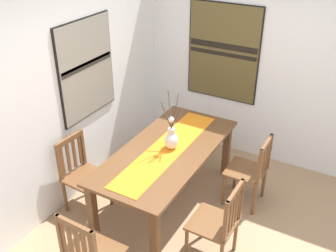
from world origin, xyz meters
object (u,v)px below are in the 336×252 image
at_px(centerpiece_vase, 171,138).
at_px(chair_3, 82,173).
at_px(chair_2, 251,170).
at_px(painting_on_back_wall, 86,69).
at_px(dining_table, 167,157).
at_px(painting_on_side_wall, 223,53).
at_px(chair_1, 219,222).

distance_m(centerpiece_vase, chair_3, 1.08).
relative_size(chair_2, painting_on_back_wall, 0.78).
relative_size(centerpiece_vase, chair_2, 0.79).
bearing_deg(painting_on_back_wall, dining_table, -91.57).
bearing_deg(chair_2, centerpiece_vase, 121.47).
xyz_separation_m(centerpiece_vase, chair_3, (-0.52, 0.85, -0.43)).
xyz_separation_m(chair_3, painting_on_side_wall, (2.01, -0.79, 0.93)).
xyz_separation_m(chair_3, painting_on_back_wall, (0.52, 0.23, 1.01)).
bearing_deg(chair_1, painting_on_back_wall, 75.28).
distance_m(chair_3, painting_on_side_wall, 2.35).
bearing_deg(chair_3, chair_2, -58.45).
bearing_deg(centerpiece_vase, chair_2, -58.53).
distance_m(dining_table, painting_on_back_wall, 1.33).
bearing_deg(chair_1, centerpiece_vase, 57.86).
xyz_separation_m(chair_2, painting_on_side_wall, (1.02, 0.82, 0.94)).
distance_m(dining_table, chair_2, 0.97).
bearing_deg(centerpiece_vase, painting_on_back_wall, 90.15).
height_order(dining_table, chair_1, chair_1).
distance_m(chair_1, painting_on_side_wall, 2.34).
bearing_deg(chair_3, chair_1, -89.02).
bearing_deg(chair_3, painting_on_back_wall, 24.36).
xyz_separation_m(chair_2, chair_3, (-0.99, 1.61, 0.01)).
bearing_deg(chair_3, centerpiece_vase, -58.38).
distance_m(chair_3, painting_on_back_wall, 1.16).
bearing_deg(centerpiece_vase, chair_1, -122.14).
distance_m(chair_2, painting_on_side_wall, 1.61).
distance_m(centerpiece_vase, painting_on_side_wall, 1.57).
height_order(chair_3, painting_on_side_wall, painting_on_side_wall).
bearing_deg(dining_table, chair_3, 121.09).
bearing_deg(painting_on_side_wall, chair_3, 158.43).
relative_size(chair_3, painting_on_side_wall, 0.70).
bearing_deg(chair_2, painting_on_side_wall, 38.92).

